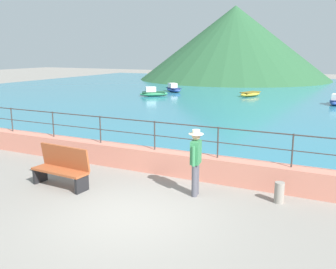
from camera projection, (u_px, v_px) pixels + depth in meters
name	position (u px, v px, depth m)	size (l,w,h in m)	color
ground_plane	(127.00, 216.00, 8.77)	(120.00, 120.00, 0.00)	gray
promenade_wall	(185.00, 165.00, 11.49)	(20.00, 0.56, 0.70)	tan
railing	(185.00, 133.00, 11.28)	(18.44, 0.04, 0.90)	#383330
lake_water	(298.00, 96.00, 31.34)	(64.00, 44.32, 0.06)	teal
hill_main	(235.00, 43.00, 49.23)	(24.40, 24.40, 9.28)	#285633
bench_main	(62.00, 167.00, 10.59)	(1.73, 0.66, 1.13)	#9E4C28
person_walking	(196.00, 159.00, 9.81)	(0.38, 0.57, 1.75)	#4C4C56
bollard	(279.00, 193.00, 9.47)	(0.24, 0.24, 0.53)	gray
boat_2	(173.00, 89.00, 34.63)	(2.33, 2.19, 0.76)	#2D4C9E
boat_3	(250.00, 94.00, 31.17)	(1.68, 2.47, 0.36)	gold
boat_4	(153.00, 93.00, 31.28)	(2.39, 2.08, 0.76)	#338C59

